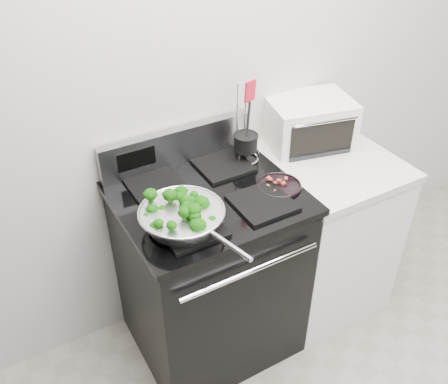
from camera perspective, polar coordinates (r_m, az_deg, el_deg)
back_wall at (r=2.37m, az=0.58°, el=13.93°), size 4.00×0.02×2.70m
gas_range at (r=2.48m, az=-1.65°, el=-8.96°), size 0.79×0.69×1.13m
counter at (r=2.79m, az=10.89°, el=-4.32°), size 0.62×0.68×0.92m
skillet at (r=1.98m, az=-4.79°, el=-2.85°), size 0.35×0.54×0.07m
broccoli_pile at (r=1.96m, az=-4.86°, el=-2.38°), size 0.27×0.27×0.09m
bacon_plate at (r=2.23m, az=6.32°, el=0.95°), size 0.20×0.20×0.04m
utensil_holder at (r=2.38m, az=2.48°, el=5.20°), size 0.13×0.13×0.41m
toaster_oven at (r=2.60m, az=9.67°, el=7.90°), size 0.47×0.40×0.24m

